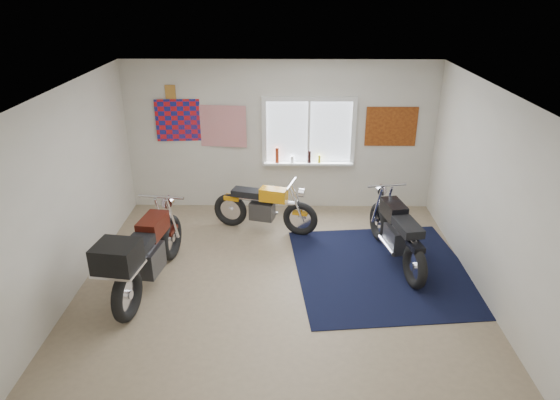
{
  "coord_description": "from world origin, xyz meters",
  "views": [
    {
      "loc": [
        0.11,
        -6.09,
        3.92
      ],
      "look_at": [
        0.02,
        0.4,
        1.04
      ],
      "focal_mm": 32.0,
      "sensor_mm": 36.0,
      "label": 1
    }
  ],
  "objects_px": {
    "yellow_triumph": "(264,208)",
    "navy_rug": "(382,270)",
    "black_chrome_bike": "(396,234)",
    "maroon_tourer": "(144,255)"
  },
  "relations": [
    {
      "from": "yellow_triumph",
      "to": "navy_rug",
      "type": "bearing_deg",
      "value": -20.24
    },
    {
      "from": "navy_rug",
      "to": "yellow_triumph",
      "type": "xyz_separation_m",
      "value": [
        -1.79,
        1.28,
        0.4
      ]
    },
    {
      "from": "navy_rug",
      "to": "black_chrome_bike",
      "type": "distance_m",
      "value": 0.58
    },
    {
      "from": "maroon_tourer",
      "to": "navy_rug",
      "type": "bearing_deg",
      "value": -71.52
    },
    {
      "from": "navy_rug",
      "to": "black_chrome_bike",
      "type": "height_order",
      "value": "black_chrome_bike"
    },
    {
      "from": "yellow_triumph",
      "to": "black_chrome_bike",
      "type": "bearing_deg",
      "value": -11.09
    },
    {
      "from": "navy_rug",
      "to": "maroon_tourer",
      "type": "height_order",
      "value": "maroon_tourer"
    },
    {
      "from": "navy_rug",
      "to": "yellow_triumph",
      "type": "height_order",
      "value": "yellow_triumph"
    },
    {
      "from": "yellow_triumph",
      "to": "maroon_tourer",
      "type": "bearing_deg",
      "value": -113.51
    },
    {
      "from": "navy_rug",
      "to": "yellow_triumph",
      "type": "bearing_deg",
      "value": 144.39
    }
  ]
}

